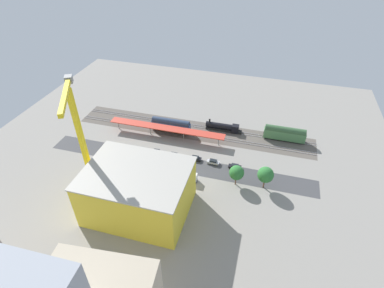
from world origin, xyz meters
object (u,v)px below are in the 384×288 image
at_px(box_truck_1, 163,174).
at_px(parked_car_2, 195,158).
at_px(parked_car_3, 174,155).
at_px(box_truck_2, 184,176).
at_px(freight_coach_far, 171,125).
at_px(tower_crane, 80,138).
at_px(traffic_light, 144,157).
at_px(platform_canopy_near, 166,128).
at_px(street_tree_1, 165,161).
at_px(construction_building, 138,192).
at_px(locomotive, 224,127).
at_px(box_truck_0, 137,167).
at_px(parked_car_1, 213,162).
at_px(passenger_coach, 285,133).
at_px(parked_car_4, 157,152).
at_px(street_tree_2, 237,173).

bearing_deg(box_truck_1, parked_car_2, -124.48).
xyz_separation_m(parked_car_3, box_truck_2, (-7.42, 11.12, 0.82)).
xyz_separation_m(freight_coach_far, box_truck_1, (-6.66, 28.80, -1.51)).
distance_m(tower_crane, traffic_light, 27.44).
bearing_deg(platform_canopy_near, box_truck_1, 106.26).
xyz_separation_m(freight_coach_far, parked_car_3, (-6.86, 16.67, -2.43)).
height_order(street_tree_1, traffic_light, street_tree_1).
height_order(construction_building, traffic_light, construction_building).
distance_m(construction_building, tower_crane, 23.63).
distance_m(locomotive, box_truck_0, 42.97).
bearing_deg(traffic_light, parked_car_2, -153.65).
xyz_separation_m(parked_car_2, parked_car_3, (8.45, 0.47, 0.05)).
bearing_deg(traffic_light, freight_coach_far, -94.58).
distance_m(parked_car_1, construction_building, 33.87).
relative_size(platform_canopy_near, box_truck_0, 5.30).
height_order(freight_coach_far, traffic_light, traffic_light).
xyz_separation_m(locomotive, construction_building, (17.41, 51.02, 5.99)).
height_order(platform_canopy_near, construction_building, construction_building).
relative_size(passenger_coach, parked_car_3, 3.61).
relative_size(parked_car_2, parked_car_4, 1.15).
bearing_deg(street_tree_1, platform_canopy_near, -71.93).
bearing_deg(street_tree_2, parked_car_3, -18.41).
bearing_deg(box_truck_0, parked_car_4, -104.81).
height_order(parked_car_1, street_tree_2, street_tree_2).
xyz_separation_m(platform_canopy_near, box_truck_2, (-14.74, 23.41, -2.62)).
bearing_deg(locomotive, construction_building, 71.16).
relative_size(parked_car_4, box_truck_2, 0.43).
relative_size(parked_car_3, box_truck_2, 0.50).
xyz_separation_m(box_truck_0, traffic_light, (-1.39, -3.31, 2.43)).
bearing_deg(freight_coach_far, parked_car_4, 88.78).
height_order(freight_coach_far, parked_car_4, freight_coach_far).
bearing_deg(street_tree_2, construction_building, 35.21).
distance_m(passenger_coach, parked_car_3, 46.88).
relative_size(platform_canopy_near, parked_car_2, 10.69).
distance_m(freight_coach_far, street_tree_2, 41.04).
xyz_separation_m(tower_crane, street_tree_2, (-45.67, -16.54, -17.24)).
xyz_separation_m(platform_canopy_near, box_truck_0, (2.91, 23.69, -2.44)).
bearing_deg(parked_car_3, parked_car_2, -176.83).
distance_m(box_truck_1, traffic_light, 9.86).
bearing_deg(platform_canopy_near, parked_car_1, 152.10).
bearing_deg(parked_car_4, parked_car_3, 179.86).
bearing_deg(parked_car_1, box_truck_1, 37.84).
bearing_deg(parked_car_2, parked_car_3, 3.17).
relative_size(parked_car_3, street_tree_2, 0.59).
relative_size(locomotive, freight_coach_far, 0.92).
bearing_deg(parked_car_2, street_tree_2, 152.28).
relative_size(freight_coach_far, parked_car_1, 3.55).
bearing_deg(parked_car_2, platform_canopy_near, -36.85).
bearing_deg(parked_car_2, tower_crane, 41.69).
bearing_deg(box_truck_1, tower_crane, 32.86).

